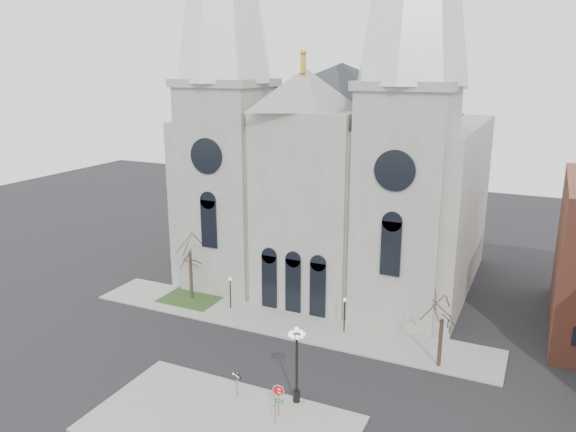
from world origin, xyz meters
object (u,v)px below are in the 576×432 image
at_px(stop_sign, 279,393).
at_px(globe_lamp, 297,355).
at_px(street_name_sign, 276,409).
at_px(one_way_sign, 237,381).

relative_size(stop_sign, globe_lamp, 0.41).
bearing_deg(stop_sign, globe_lamp, 92.41).
bearing_deg(globe_lamp, street_name_sign, -92.92).
height_order(globe_lamp, street_name_sign, globe_lamp).
bearing_deg(globe_lamp, stop_sign, -101.63).
bearing_deg(one_way_sign, stop_sign, 13.90).
distance_m(stop_sign, street_name_sign, 1.12).
xyz_separation_m(globe_lamp, one_way_sign, (-4.09, -1.40, -2.30)).
xyz_separation_m(globe_lamp, street_name_sign, (-0.15, -3.00, -2.52)).
relative_size(globe_lamp, street_name_sign, 2.97).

